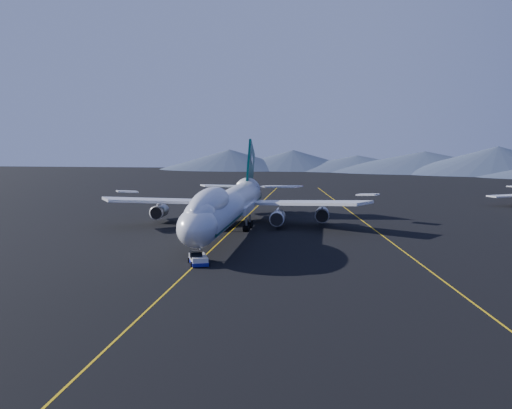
# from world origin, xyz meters

# --- Properties ---
(ground) EXTENTS (500.00, 500.00, 0.00)m
(ground) POSITION_xyz_m (0.00, 0.00, 0.00)
(ground) COLOR black
(ground) RESTS_ON ground
(taxiway_line_main) EXTENTS (0.25, 220.00, 0.01)m
(taxiway_line_main) POSITION_xyz_m (0.00, 0.00, 0.01)
(taxiway_line_main) COLOR #E4B00D
(taxiway_line_main) RESTS_ON ground
(taxiway_line_side) EXTENTS (28.08, 198.09, 0.01)m
(taxiway_line_side) POSITION_xyz_m (30.00, 10.00, 0.01)
(taxiway_line_side) COLOR #E4B00D
(taxiway_line_side) RESTS_ON ground
(boeing_747) EXTENTS (59.62, 72.43, 19.37)m
(boeing_747) POSITION_xyz_m (0.00, 0.03, 5.81)
(boeing_747) COLOR silver
(boeing_747) RESTS_ON ground
(pushback_tug) EXTENTS (4.20, 5.64, 2.20)m
(pushback_tug) POSITION_xyz_m (0.39, -29.50, 0.69)
(pushback_tug) COLOR silver
(pushback_tug) RESTS_ON ground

